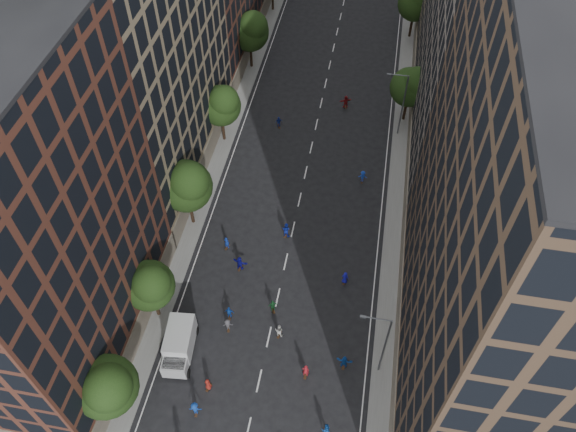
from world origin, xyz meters
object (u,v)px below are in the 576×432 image
object	(u,v)px
skater_2	(326,429)
streetlamp_near	(383,343)
streetlamp_far	(402,102)
cargo_van	(179,345)

from	to	relation	value
skater_2	streetlamp_near	bearing A→B (deg)	-129.58
streetlamp_near	skater_2	distance (m)	8.73
skater_2	streetlamp_far	bearing A→B (deg)	-104.98
streetlamp_near	skater_2	size ratio (longest dim) A/B	5.37
streetlamp_near	skater_2	xyz separation A→B (m)	(-3.80, -6.56, -4.32)
streetlamp_near	cargo_van	bearing A→B (deg)	-175.21
streetlamp_far	cargo_van	size ratio (longest dim) A/B	1.62
streetlamp_near	streetlamp_far	world-z (taller)	same
cargo_van	skater_2	size ratio (longest dim) A/B	3.31
cargo_van	skater_2	world-z (taller)	cargo_van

